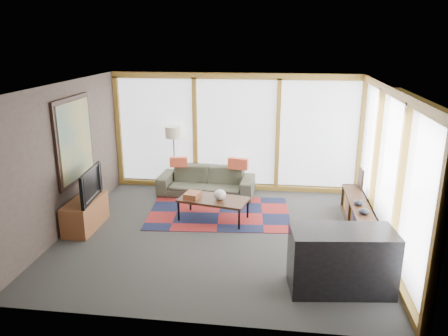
# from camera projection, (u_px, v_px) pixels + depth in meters

# --- Properties ---
(ground) EXTENTS (5.50, 5.50, 0.00)m
(ground) POSITION_uv_depth(u_px,v_px,m) (221.00, 234.00, 7.69)
(ground) COLOR #2D2D2A
(ground) RESTS_ON ground
(room_envelope) EXTENTS (5.52, 5.02, 2.62)m
(room_envelope) POSITION_uv_depth(u_px,v_px,m) (253.00, 143.00, 7.71)
(room_envelope) COLOR #3C312C
(room_envelope) RESTS_ON ground
(rug) EXTENTS (2.87, 1.98, 0.01)m
(rug) POSITION_uv_depth(u_px,v_px,m) (219.00, 213.00, 8.60)
(rug) COLOR maroon
(rug) RESTS_ON ground
(sofa) EXTENTS (2.10, 0.90, 0.60)m
(sofa) POSITION_uv_depth(u_px,v_px,m) (206.00, 181.00, 9.52)
(sofa) COLOR #3B3C2C
(sofa) RESTS_ON ground
(pillow_left) EXTENTS (0.40, 0.18, 0.21)m
(pillow_left) POSITION_uv_depth(u_px,v_px,m) (179.00, 162.00, 9.52)
(pillow_left) COLOR #CF5031
(pillow_left) RESTS_ON sofa
(pillow_right) EXTENTS (0.45, 0.21, 0.24)m
(pillow_right) POSITION_uv_depth(u_px,v_px,m) (238.00, 164.00, 9.35)
(pillow_right) COLOR #CF5031
(pillow_right) RESTS_ON sofa
(floor_lamp) EXTENTS (0.36, 0.36, 1.44)m
(floor_lamp) POSITION_uv_depth(u_px,v_px,m) (174.00, 158.00, 9.78)
(floor_lamp) COLOR #301F16
(floor_lamp) RESTS_ON ground
(coffee_table) EXTENTS (1.37, 0.88, 0.42)m
(coffee_table) POSITION_uv_depth(u_px,v_px,m) (213.00, 209.00, 8.25)
(coffee_table) COLOR #311D13
(coffee_table) RESTS_ON ground
(book_stack) EXTENTS (0.31, 0.36, 0.11)m
(book_stack) POSITION_uv_depth(u_px,v_px,m) (192.00, 195.00, 8.21)
(book_stack) COLOR brown
(book_stack) RESTS_ON coffee_table
(vase) EXTENTS (0.23, 0.23, 0.20)m
(vase) POSITION_uv_depth(u_px,v_px,m) (220.00, 195.00, 8.10)
(vase) COLOR beige
(vase) RESTS_ON coffee_table
(bookshelf) EXTENTS (0.35, 1.94, 0.49)m
(bookshelf) POSITION_uv_depth(u_px,v_px,m) (358.00, 214.00, 7.94)
(bookshelf) COLOR #311D13
(bookshelf) RESTS_ON ground
(bowl_a) EXTENTS (0.22, 0.22, 0.09)m
(bowl_a) POSITION_uv_depth(u_px,v_px,m) (364.00, 211.00, 7.31)
(bowl_a) COLOR black
(bowl_a) RESTS_ON bookshelf
(bowl_b) EXTENTS (0.19, 0.19, 0.09)m
(bowl_b) POSITION_uv_depth(u_px,v_px,m) (359.00, 203.00, 7.69)
(bowl_b) COLOR black
(bowl_b) RESTS_ON bookshelf
(shelf_picture) EXTENTS (0.06, 0.30, 0.39)m
(shelf_picture) POSITION_uv_depth(u_px,v_px,m) (361.00, 179.00, 8.52)
(shelf_picture) COLOR black
(shelf_picture) RESTS_ON bookshelf
(tv_console) EXTENTS (0.45, 1.09, 0.54)m
(tv_console) POSITION_uv_depth(u_px,v_px,m) (86.00, 214.00, 7.88)
(tv_console) COLOR brown
(tv_console) RESTS_ON ground
(television) EXTENTS (0.22, 1.02, 0.58)m
(television) POSITION_uv_depth(u_px,v_px,m) (86.00, 185.00, 7.69)
(television) COLOR black
(television) RESTS_ON tv_console
(bar_counter) EXTENTS (1.45, 0.80, 0.88)m
(bar_counter) POSITION_uv_depth(u_px,v_px,m) (341.00, 260.00, 5.91)
(bar_counter) COLOR black
(bar_counter) RESTS_ON ground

